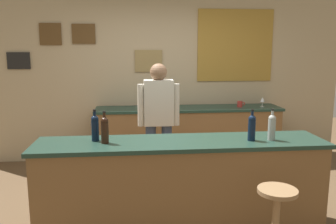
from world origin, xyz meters
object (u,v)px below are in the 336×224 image
object	(u,v)px
wine_bottle_d	(272,126)
wine_glass_a	(160,101)
wine_glass_b	(262,100)
coffee_mug	(240,104)
wine_bottle_c	(252,127)
wine_bottle_b	(105,129)
bartender	(159,119)
wine_bottle_a	(95,127)
bar_stool	(276,214)

from	to	relation	value
wine_bottle_d	wine_glass_a	xyz separation A→B (m)	(-0.91, 2.13, -0.05)
wine_glass_a	wine_glass_b	world-z (taller)	same
coffee_mug	wine_bottle_c	bearing A→B (deg)	-104.41
wine_bottle_d	wine_glass_a	bearing A→B (deg)	113.19
wine_bottle_b	wine_glass_b	size ratio (longest dim) A/B	1.97
wine_bottle_d	wine_glass_b	distance (m)	2.17
wine_bottle_b	wine_glass_b	world-z (taller)	wine_bottle_b
bartender	coffee_mug	xyz separation A→B (m)	(1.35, 0.98, 0.01)
wine_bottle_a	wine_glass_a	bearing A→B (deg)	68.71
bar_stool	wine_bottle_b	xyz separation A→B (m)	(-1.41, 0.66, 0.60)
bartender	wine_bottle_c	xyz separation A→B (m)	(0.82, -1.08, 0.12)
bar_stool	wine_bottle_c	world-z (taller)	wine_bottle_c
wine_bottle_c	wine_bottle_d	xyz separation A→B (m)	(0.20, -0.00, 0.00)
wine_bottle_a	wine_bottle_c	xyz separation A→B (m)	(1.49, -0.14, 0.00)
wine_bottle_c	coffee_mug	xyz separation A→B (m)	(0.53, 2.06, -0.11)
wine_bottle_c	wine_bottle_d	distance (m)	0.20
bartender	wine_bottle_a	size ratio (longest dim) A/B	5.29
wine_bottle_b	wine_glass_b	distance (m)	3.04
coffee_mug	bar_stool	bearing A→B (deg)	-100.86
wine_glass_a	wine_glass_b	xyz separation A→B (m)	(1.60, -0.08, 0.00)
bar_stool	wine_bottle_c	bearing A→B (deg)	91.48
bartender	wine_bottle_a	world-z (taller)	bartender
wine_bottle_a	bar_stool	bearing A→B (deg)	-26.50
bar_stool	wine_glass_b	distance (m)	2.86
wine_glass_b	wine_bottle_d	bearing A→B (deg)	-108.51
wine_glass_b	wine_bottle_c	bearing A→B (deg)	-113.34
wine_bottle_d	wine_glass_b	xyz separation A→B (m)	(0.69, 2.06, -0.05)
wine_bottle_a	wine_bottle_d	world-z (taller)	same
wine_bottle_a	wine_bottle_b	world-z (taller)	same
wine_bottle_a	wine_glass_a	distance (m)	2.14
wine_bottle_a	wine_glass_b	distance (m)	3.06
bartender	wine_bottle_a	bearing A→B (deg)	-125.79
bartender	wine_bottle_d	xyz separation A→B (m)	(1.01, -1.08, 0.12)
wine_bottle_c	wine_bottle_d	size ratio (longest dim) A/B	1.00
bar_stool	coffee_mug	world-z (taller)	coffee_mug
wine_bottle_a	wine_bottle_b	size ratio (longest dim) A/B	1.00
bartender	wine_bottle_c	bearing A→B (deg)	-52.81
wine_bottle_b	wine_glass_a	distance (m)	2.20
bartender	wine_bottle_b	distance (m)	1.19
bar_stool	wine_bottle_d	size ratio (longest dim) A/B	2.22
wine_bottle_b	wine_bottle_c	distance (m)	1.40
wine_bottle_b	bartender	bearing A→B (deg)	60.74
wine_bottle_a	wine_glass_b	xyz separation A→B (m)	(2.38, 1.92, -0.05)
wine_bottle_a	wine_bottle_d	size ratio (longest dim) A/B	1.00
wine_glass_b	wine_bottle_b	bearing A→B (deg)	-138.57
bartender	wine_glass_b	size ratio (longest dim) A/B	10.45
wine_bottle_b	wine_bottle_d	world-z (taller)	same
bar_stool	wine_bottle_a	world-z (taller)	wine_bottle_a
bar_stool	wine_glass_a	bearing A→B (deg)	104.92
bartender	wine_glass_a	world-z (taller)	bartender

